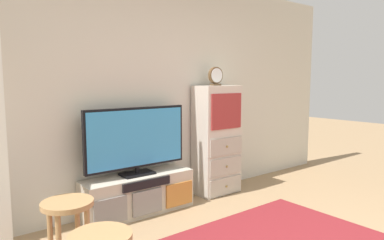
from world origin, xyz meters
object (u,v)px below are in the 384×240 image
(side_cabinet, at_px, (217,140))
(bar_stool_far, at_px, (68,226))
(television, at_px, (137,139))
(desk_clock, at_px, (216,76))
(media_console, at_px, (139,194))

(side_cabinet, bearing_deg, bar_stool_far, -155.24)
(television, relative_size, side_cabinet, 0.85)
(side_cabinet, bearing_deg, desk_clock, -161.71)
(desk_clock, bearing_deg, television, 178.54)
(television, distance_m, desk_clock, 1.31)
(side_cabinet, bearing_deg, television, 179.33)
(television, xyz_separation_m, desk_clock, (1.12, -0.03, 0.69))
(television, bearing_deg, desk_clock, -1.46)
(media_console, xyz_separation_m, desk_clock, (1.12, -0.00, 1.30))
(side_cabinet, height_order, desk_clock, desk_clock)
(side_cabinet, distance_m, bar_stool_far, 2.51)
(television, bearing_deg, side_cabinet, -0.67)
(media_console, bearing_deg, bar_stool_far, -136.84)
(television, bearing_deg, bar_stool_far, -136.19)
(media_console, bearing_deg, side_cabinet, 0.50)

